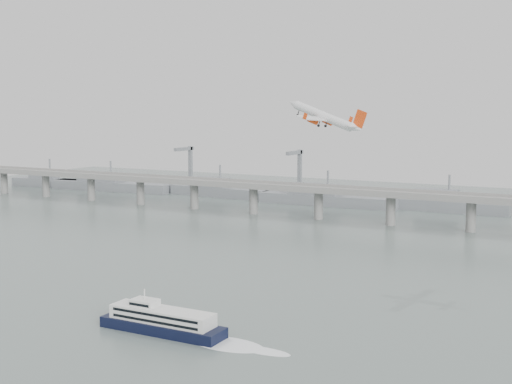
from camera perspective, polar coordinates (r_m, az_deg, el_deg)
The scene contains 5 objects.
ground at distance 277.51m, azimuth -5.45°, elevation -8.63°, with size 900.00×900.00×0.00m, color slate.
bridge at distance 451.46m, azimuth 8.62°, elevation -0.32°, with size 800.00×22.00×23.90m.
distant_fleet at distance 578.32m, azimuth -3.70°, elevation 0.20°, with size 453.00×60.90×40.00m.
ferry at distance 234.85m, azimuth -7.82°, elevation -10.63°, with size 73.97×13.05×13.97m.
airliner at distance 311.73m, azimuth 5.75°, elevation 6.24°, with size 42.05×38.53×16.51m.
Camera 1 is at (148.89, -221.95, 74.73)m, focal length 48.00 mm.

